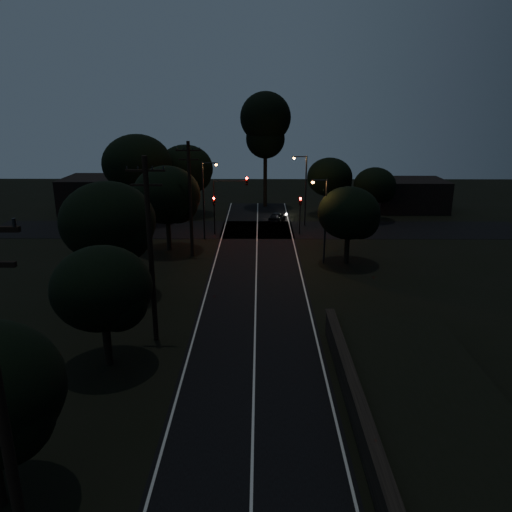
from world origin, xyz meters
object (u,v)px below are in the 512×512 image
object	(u,v)px
utility_pole_mid	(150,249)
streetlight_c	(324,215)
streetlight_a	(205,195)
signal_right	(300,209)
tall_pine	(265,125)
streetlight_b	(304,186)
signal_left	(214,208)
signal_mast	(230,195)
utility_pole_near	(4,425)
utility_pole_far	(190,198)
car	(277,217)

from	to	relation	value
utility_pole_mid	streetlight_c	world-z (taller)	utility_pole_mid
streetlight_a	streetlight_c	world-z (taller)	streetlight_a
utility_pole_mid	signal_right	size ratio (longest dim) A/B	2.68
tall_pine	streetlight_c	xyz separation A→B (m)	(4.83, -25.00, -6.52)
utility_pole_mid	streetlight_b	xyz separation A→B (m)	(11.31, 29.00, -1.10)
signal_right	streetlight_b	world-z (taller)	streetlight_b
utility_pole_mid	streetlight_c	bearing A→B (deg)	51.74
utility_pole_mid	streetlight_a	distance (m)	23.04
signal_right	streetlight_a	distance (m)	10.26
signal_left	signal_right	bearing A→B (deg)	0.00
signal_mast	utility_pole_mid	bearing A→B (deg)	-97.04
utility_pole_near	signal_right	size ratio (longest dim) A/B	2.93
streetlight_b	utility_pole_near	bearing A→B (deg)	-103.81
signal_mast	streetlight_a	bearing A→B (deg)	-140.23
utility_pole_far	signal_mast	size ratio (longest dim) A/B	1.68
tall_pine	streetlight_c	bearing A→B (deg)	-79.07
streetlight_a	streetlight_c	distance (m)	13.72
signal_left	signal_right	distance (m)	9.20
utility_pole_mid	car	distance (m)	32.53
utility_pole_near	car	distance (m)	49.05
utility_pole_near	streetlight_a	bearing A→B (deg)	89.01
signal_mast	car	size ratio (longest dim) A/B	1.81
signal_left	streetlight_c	bearing A→B (deg)	-43.76
utility_pole_mid	streetlight_a	xyz separation A→B (m)	(0.69, 23.00, -1.10)
signal_right	streetlight_a	xyz separation A→B (m)	(-9.91, -1.99, 1.80)
utility_pole_far	streetlight_a	distance (m)	6.10
utility_pole_near	streetlight_c	world-z (taller)	utility_pole_near
streetlight_a	streetlight_b	xyz separation A→B (m)	(10.61, 6.00, 0.00)
utility_pole_far	signal_mast	distance (m)	8.64
utility_pole_mid	car	xyz separation A→B (m)	(8.39, 31.00, -5.15)
streetlight_a	streetlight_b	size ratio (longest dim) A/B	1.00
utility_pole_near	utility_pole_far	xyz separation A→B (m)	(0.00, 34.00, -0.76)
utility_pole_near	signal_left	distance (m)	42.15
streetlight_a	tall_pine	bearing A→B (deg)	69.64
utility_pole_mid	streetlight_b	distance (m)	31.15
car	streetlight_a	bearing A→B (deg)	66.27
signal_left	streetlight_a	bearing A→B (deg)	-109.59
streetlight_b	streetlight_c	size ratio (longest dim) A/B	1.07
tall_pine	signal_mast	xyz separation A→B (m)	(-3.91, -15.01, -6.53)
utility_pole_far	streetlight_b	distance (m)	16.51
signal_right	tall_pine	bearing A→B (deg)	103.49
utility_pole_near	tall_pine	size ratio (longest dim) A/B	0.80
streetlight_b	car	bearing A→B (deg)	145.58
tall_pine	signal_right	xyz separation A→B (m)	(3.60, -15.01, -8.04)
utility_pole_mid	utility_pole_far	size ratio (longest dim) A/B	1.05
streetlight_c	car	xyz separation A→B (m)	(-3.44, 16.00, -3.76)
utility_pole_far	streetlight_c	size ratio (longest dim) A/B	1.40
utility_pole_mid	signal_left	bearing A→B (deg)	86.79
utility_pole_mid	utility_pole_far	distance (m)	17.00
utility_pole_far	streetlight_b	world-z (taller)	utility_pole_far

